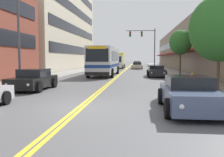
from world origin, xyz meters
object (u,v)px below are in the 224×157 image
car_red_moving_second (137,64)px  box_truck (117,60)px  city_bus (105,60)px  car_slate_blue_parked_right_foreground (189,94)px  car_dark_grey_parked_left_mid (100,67)px  car_champagne_moving_lead (137,66)px  street_tree_right_near (220,28)px  car_black_parked_left_near (33,80)px  car_charcoal_parked_right_mid (156,71)px  street_tree_right_mid (181,42)px  traffic_signal_mast (145,41)px  street_lamp_left_near (24,12)px  fire_hydrant (192,79)px

car_red_moving_second → box_truck: 16.45m
city_bus → car_slate_blue_parked_right_foreground: city_bus is taller
car_dark_grey_parked_left_mid → box_truck: (2.41, 7.25, 1.02)m
car_champagne_moving_lead → street_tree_right_near: size_ratio=0.85×
car_black_parked_left_near → car_charcoal_parked_right_mid: 15.22m
street_tree_right_near → box_truck: bearing=104.5°
car_champagne_moving_lead → box_truck: size_ratio=0.69×
car_black_parked_left_near → car_slate_blue_parked_right_foreground: (8.60, -5.57, 0.00)m
box_truck → street_tree_right_near: (8.97, -34.70, 2.16)m
street_tree_right_near → street_tree_right_mid: (-0.09, 13.13, 0.03)m
car_black_parked_left_near → box_truck: bearing=86.0°
city_bus → car_black_parked_left_near: (-2.72, -14.02, -1.21)m
car_black_parked_left_near → traffic_signal_mast: bearing=75.6°
car_red_moving_second → street_lamp_left_near: street_lamp_left_near is taller
car_dark_grey_parked_left_mid → box_truck: size_ratio=0.69×
car_black_parked_left_near → fire_hydrant: car_black_parked_left_near is taller
car_champagne_moving_lead → city_bus: bearing=-101.1°
car_dark_grey_parked_left_mid → city_bus: bearing=-78.7°
car_dark_grey_parked_left_mid → car_red_moving_second: (6.30, 23.20, 0.03)m
traffic_signal_mast → street_tree_right_near: traffic_signal_mast is taller
car_slate_blue_parked_right_foreground → car_red_moving_second: (-2.30, 56.35, -0.02)m
street_lamp_left_near → fire_hydrant: (10.87, 1.79, -4.35)m
car_charcoal_parked_right_mid → city_bus: bearing=165.9°
car_black_parked_left_near → car_charcoal_parked_right_mid: size_ratio=0.91×
car_black_parked_left_near → car_champagne_moving_lead: (6.40, 32.74, -0.02)m
box_truck → street_tree_right_mid: (8.88, -21.57, 2.19)m
street_tree_right_near → street_lamp_left_near: bearing=179.9°
car_black_parked_left_near → car_champagne_moving_lead: 33.36m
car_dark_grey_parked_left_mid → car_red_moving_second: size_ratio=0.97×
fire_hydrant → car_charcoal_parked_right_mid: bearing=98.9°
box_truck → traffic_signal_mast: bearing=-37.1°
fire_hydrant → car_dark_grey_parked_left_mid: bearing=111.9°
car_charcoal_parked_right_mid → car_champagne_moving_lead: bearing=96.3°
box_truck → street_tree_right_near: bearing=-75.5°
car_slate_blue_parked_right_foreground → street_tree_right_near: bearing=63.9°
street_lamp_left_near → fire_hydrant: 11.84m
car_champagne_moving_lead → car_red_moving_second: bearing=90.3°
car_champagne_moving_lead → street_lamp_left_near: (-6.98, -32.60, 4.33)m
car_dark_grey_parked_left_mid → street_lamp_left_near: (-0.58, -27.44, 4.36)m
car_dark_grey_parked_left_mid → fire_hydrant: size_ratio=5.25×
car_black_parked_left_near → car_dark_grey_parked_left_mid: size_ratio=0.91×
fire_hydrant → city_bus: bearing=122.1°
car_slate_blue_parked_right_foreground → car_black_parked_left_near: bearing=147.1°
car_charcoal_parked_right_mid → fire_hydrant: size_ratio=5.29×
car_black_parked_left_near → car_dark_grey_parked_left_mid: car_black_parked_left_near is taller
car_slate_blue_parked_right_foreground → box_truck: size_ratio=0.65×
car_slate_blue_parked_right_foreground → traffic_signal_mast: size_ratio=0.61×
car_black_parked_left_near → fire_hydrant: (10.29, 1.93, -0.04)m
car_charcoal_parked_right_mid → box_truck: (-6.21, 22.29, 1.00)m
car_red_moving_second → street_tree_right_near: street_tree_right_near is taller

